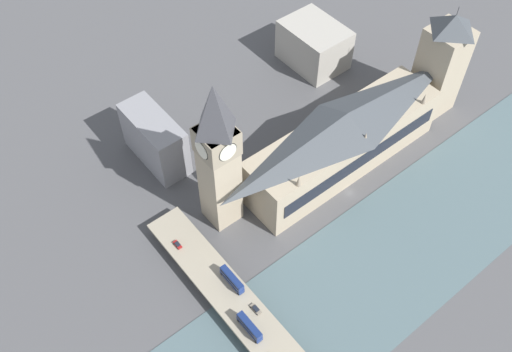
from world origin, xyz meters
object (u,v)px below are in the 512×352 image
(clock_tower, at_px, (218,155))
(car_northbound_lead, at_px, (178,245))
(parliament_hall, at_px, (344,140))
(double_decker_bus_lead, at_px, (249,327))
(double_decker_bus_rear, at_px, (232,279))
(victoria_tower, at_px, (441,64))
(car_southbound_mid, at_px, (256,309))
(road_bridge, at_px, (272,346))

(clock_tower, distance_m, car_northbound_lead, 39.63)
(parliament_hall, xyz_separation_m, double_decker_bus_lead, (-38.20, 81.12, -7.16))
(parliament_hall, bearing_deg, double_decker_bus_rear, 104.88)
(parliament_hall, distance_m, victoria_tower, 60.19)
(victoria_tower, relative_size, car_northbound_lead, 13.69)
(parliament_hall, bearing_deg, car_southbound_mid, 114.22)
(victoria_tower, height_order, road_bridge, victoria_tower)
(parliament_hall, distance_m, clock_tower, 61.85)
(car_northbound_lead, bearing_deg, clock_tower, -79.88)
(victoria_tower, distance_m, car_northbound_lead, 142.20)
(victoria_tower, relative_size, double_decker_bus_rear, 4.71)
(victoria_tower, distance_m, double_decker_bus_lead, 146.58)
(car_northbound_lead, bearing_deg, victoria_tower, -92.49)
(car_southbound_mid, bearing_deg, double_decker_bus_lead, 125.53)
(double_decker_bus_rear, bearing_deg, car_southbound_mid, -179.72)
(car_northbound_lead, bearing_deg, road_bridge, -176.82)
(parliament_hall, relative_size, double_decker_bus_lead, 8.04)
(victoria_tower, height_order, car_northbound_lead, victoria_tower)
(parliament_hall, distance_m, car_southbound_mid, 82.41)
(victoria_tower, xyz_separation_m, car_southbound_mid, (-33.65, 134.01, -19.38))
(clock_tower, relative_size, car_southbound_mid, 15.22)
(clock_tower, relative_size, car_northbound_lead, 17.49)
(road_bridge, bearing_deg, double_decker_bus_lead, 16.69)
(road_bridge, relative_size, double_decker_bus_rear, 11.63)
(car_northbound_lead, bearing_deg, double_decker_bus_lead, -179.61)
(victoria_tower, distance_m, car_southbound_mid, 139.52)
(road_bridge, relative_size, car_northbound_lead, 33.77)
(parliament_hall, xyz_separation_m, victoria_tower, (0.05, -59.32, 10.16))
(road_bridge, distance_m, car_southbound_mid, 14.08)
(victoria_tower, xyz_separation_m, double_decker_bus_lead, (-38.25, 140.44, -17.31))
(car_southbound_mid, bearing_deg, victoria_tower, -75.90)
(parliament_hall, xyz_separation_m, double_decker_bus_rear, (-19.86, 74.75, -7.15))
(victoria_tower, bearing_deg, double_decker_bus_lead, 105.24)
(road_bridge, distance_m, double_decker_bus_lead, 10.01)
(victoria_tower, height_order, double_decker_bus_lead, victoria_tower)
(victoria_tower, height_order, double_decker_bus_rear, victoria_tower)
(victoria_tower, distance_m, double_decker_bus_rear, 136.64)
(clock_tower, height_order, car_southbound_mid, clock_tower)
(parliament_hall, xyz_separation_m, car_northbound_lead, (6.17, 81.42, -9.19))
(clock_tower, height_order, double_decker_bus_rear, clock_tower)
(road_bridge, distance_m, car_northbound_lead, 53.32)
(double_decker_bus_rear, bearing_deg, clock_tower, -30.33)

